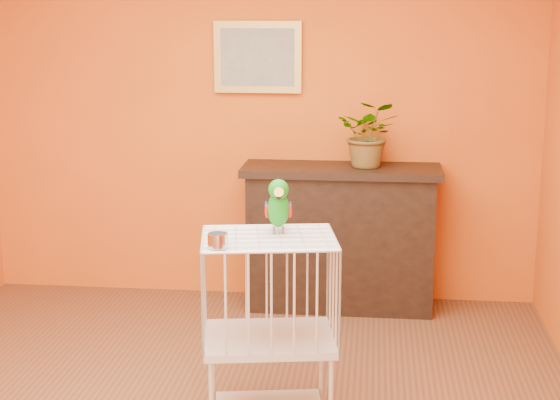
# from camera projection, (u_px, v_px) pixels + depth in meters

# --- Properties ---
(room_shell) EXTENTS (4.50, 4.50, 4.50)m
(room_shell) POSITION_uv_depth(u_px,v_px,m) (192.00, 119.00, 3.90)
(room_shell) COLOR #DB5C14
(room_shell) RESTS_ON ground
(console_cabinet) EXTENTS (1.37, 0.49, 1.02)m
(console_cabinet) POSITION_uv_depth(u_px,v_px,m) (340.00, 237.00, 6.02)
(console_cabinet) COLOR black
(console_cabinet) RESTS_ON ground
(potted_plant) EXTENTS (0.47, 0.51, 0.36)m
(potted_plant) POSITION_uv_depth(u_px,v_px,m) (370.00, 140.00, 5.91)
(potted_plant) COLOR #26722D
(potted_plant) RESTS_ON console_cabinet
(framed_picture) EXTENTS (0.62, 0.04, 0.50)m
(framed_picture) POSITION_uv_depth(u_px,v_px,m) (258.00, 57.00, 6.02)
(framed_picture) COLOR gold
(framed_picture) RESTS_ON room_shell
(birdcage) EXTENTS (0.71, 0.59, 0.99)m
(birdcage) POSITION_uv_depth(u_px,v_px,m) (269.00, 329.00, 4.27)
(birdcage) COLOR beige
(birdcage) RESTS_ON ground
(feed_cup) EXTENTS (0.10, 0.10, 0.07)m
(feed_cup) POSITION_uv_depth(u_px,v_px,m) (218.00, 240.00, 3.97)
(feed_cup) COLOR silver
(feed_cup) RESTS_ON birdcage
(parrot) EXTENTS (0.14, 0.26, 0.28)m
(parrot) POSITION_uv_depth(u_px,v_px,m) (278.00, 206.00, 4.20)
(parrot) COLOR #59544C
(parrot) RESTS_ON birdcage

